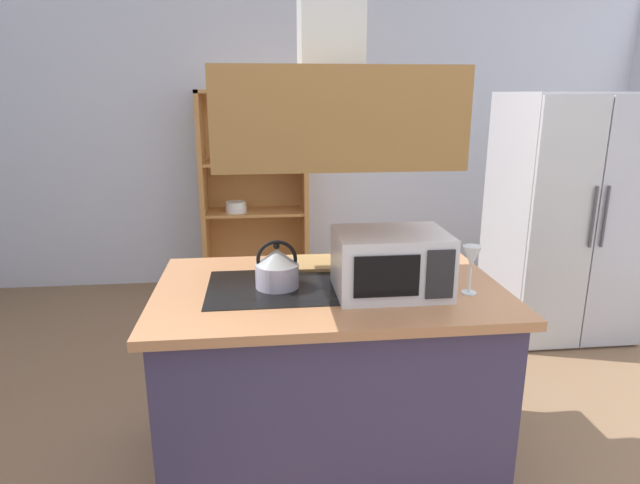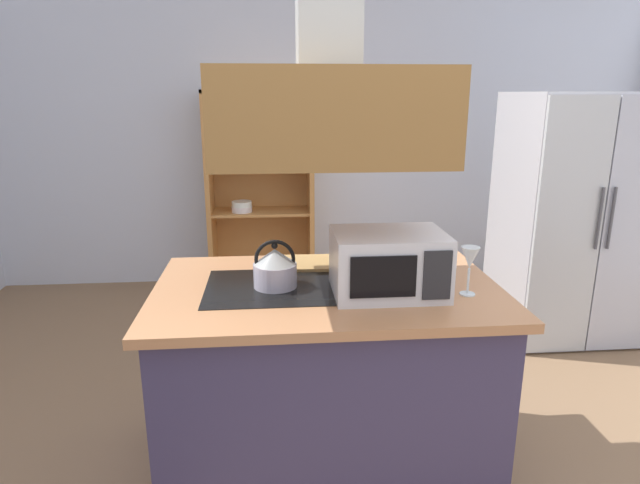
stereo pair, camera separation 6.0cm
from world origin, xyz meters
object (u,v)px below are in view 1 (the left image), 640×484
refrigerator (564,217)px  wine_glass_on_counter (472,259)px  microwave (390,262)px  cutting_board (302,263)px  dish_cabinet (255,203)px  kettle (277,268)px

refrigerator → wine_glass_on_counter: refrigerator is taller
refrigerator → microwave: bearing=-138.4°
cutting_board → refrigerator: bearing=27.8°
refrigerator → cutting_board: bearing=-152.2°
dish_cabinet → wine_glass_on_counter: (0.91, -2.70, 0.28)m
refrigerator → microwave: size_ratio=3.74×
microwave → cutting_board: bearing=129.9°
microwave → wine_glass_on_counter: (0.33, -0.05, 0.02)m
wine_glass_on_counter → microwave: bearing=170.6°
dish_cabinet → microwave: size_ratio=3.78×
cutting_board → wine_glass_on_counter: (0.67, -0.46, 0.14)m
microwave → dish_cabinet: bearing=102.4°
microwave → kettle: bearing=167.1°
dish_cabinet → wine_glass_on_counter: dish_cabinet is taller
dish_cabinet → wine_glass_on_counter: size_ratio=8.44×
wine_glass_on_counter → dish_cabinet: bearing=108.6°
cutting_board → microwave: 0.54m
dish_cabinet → microwave: 2.72m
dish_cabinet → cutting_board: 2.26m
refrigerator → microwave: 2.18m
kettle → wine_glass_on_counter: bearing=-11.5°
refrigerator → kettle: (-2.09, -1.33, 0.13)m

